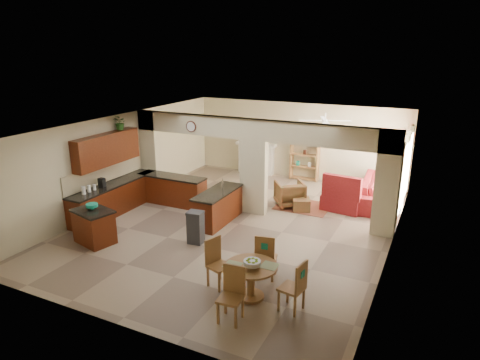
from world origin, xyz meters
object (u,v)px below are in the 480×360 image
at_px(kitchen_island, 94,226).
at_px(sofa, 381,191).
at_px(dining_table, 251,276).
at_px(armchair, 290,194).

height_order(kitchen_island, sofa, kitchen_island).
height_order(kitchen_island, dining_table, kitchen_island).
bearing_deg(sofa, dining_table, 163.12).
distance_m(dining_table, sofa, 6.75).
distance_m(kitchen_island, sofa, 8.54).
distance_m(kitchen_island, dining_table, 4.60).
distance_m(sofa, armchair, 2.88).
height_order(kitchen_island, armchair, kitchen_island).
relative_size(dining_table, armchair, 1.22).
bearing_deg(dining_table, kitchen_island, 173.08).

